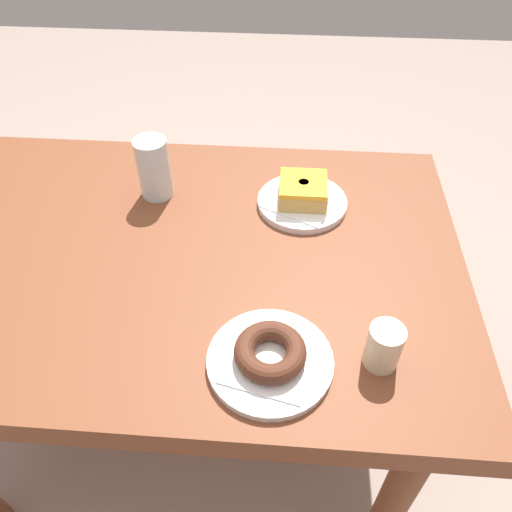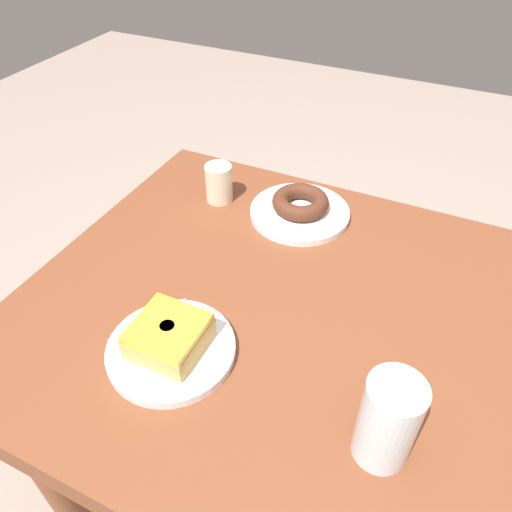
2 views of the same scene
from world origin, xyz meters
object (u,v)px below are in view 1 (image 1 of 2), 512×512
at_px(plate_chocolate_ring, 270,361).
at_px(donut_chocolate_ring, 270,352).
at_px(donut_glazed_square, 303,190).
at_px(water_glass, 154,168).
at_px(sugar_jar, 384,347).
at_px(plate_glazed_square, 302,202).

distance_m(plate_chocolate_ring, donut_chocolate_ring, 0.03).
relative_size(donut_glazed_square, water_glass, 0.75).
bearing_deg(plate_chocolate_ring, donut_chocolate_ring, 0.00).
bearing_deg(sugar_jar, donut_chocolate_ring, 5.81).
bearing_deg(plate_glazed_square, water_glass, -3.10).
bearing_deg(donut_glazed_square, donut_chocolate_ring, 83.35).
height_order(donut_glazed_square, water_glass, water_glass).
bearing_deg(plate_glazed_square, donut_chocolate_ring, 83.35).
bearing_deg(sugar_jar, water_glass, -42.16).
bearing_deg(plate_chocolate_ring, plate_glazed_square, -96.65).
bearing_deg(plate_glazed_square, sugar_jar, 108.23).
height_order(donut_chocolate_ring, water_glass, water_glass).
bearing_deg(plate_chocolate_ring, water_glass, -57.22).
distance_m(plate_glazed_square, sugar_jar, 0.41).
bearing_deg(donut_chocolate_ring, donut_glazed_square, -96.65).
bearing_deg(sugar_jar, plate_chocolate_ring, 5.81).
distance_m(plate_glazed_square, plate_chocolate_ring, 0.40).
distance_m(donut_glazed_square, donut_chocolate_ring, 0.40).
bearing_deg(donut_glazed_square, water_glass, -3.10).
height_order(plate_glazed_square, donut_glazed_square, donut_glazed_square).
relative_size(plate_glazed_square, donut_glazed_square, 1.92).
bearing_deg(sugar_jar, donut_glazed_square, -71.77).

